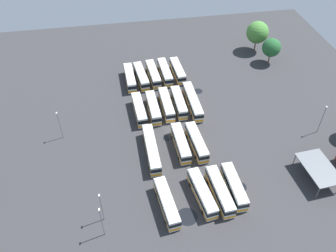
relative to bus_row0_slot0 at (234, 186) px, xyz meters
name	(u,v)px	position (x,y,z in m)	size (l,w,h in m)	color
ground_plane	(173,128)	(22.28, 9.15, -1.85)	(125.93, 125.93, 0.00)	#333335
bus_row0_slot0	(234,186)	(0.00, 0.00, 0.00)	(11.38, 2.83, 3.49)	silver
bus_row0_slot1	(220,191)	(-0.71, 3.39, 0.00)	(12.27, 3.42, 3.49)	silver
bus_row0_slot2	(202,193)	(-0.53, 7.25, 0.00)	(12.17, 4.08, 3.49)	silver
bus_row0_slot4	(167,203)	(-1.70, 15.06, 0.00)	(12.02, 3.90, 3.49)	silver
bus_row1_slot1	(197,142)	(14.52, 4.83, 0.00)	(12.03, 3.42, 3.49)	silver
bus_row1_slot2	(181,143)	(14.87, 8.73, 0.00)	(11.90, 2.92, 3.49)	silver
bus_row1_slot4	(151,149)	(14.03, 16.02, 0.00)	(14.79, 2.70, 3.49)	silver
bus_row2_slot0	(193,101)	(30.23, 2.20, 0.00)	(14.81, 2.78, 3.49)	silver
bus_row2_slot1	(179,103)	(30.42, 6.06, 0.00)	(11.82, 2.71, 3.49)	silver
bus_row2_slot2	(166,104)	(30.24, 9.60, 0.00)	(12.21, 2.77, 3.49)	silver
bus_row2_slot3	(153,108)	(29.42, 13.37, 0.00)	(11.86, 2.86, 3.49)	silver
bus_row2_slot4	(139,110)	(29.33, 17.22, 0.00)	(12.02, 3.17, 3.49)	silver
bus_row3_slot0	(178,71)	(45.93, 3.34, 0.00)	(11.52, 3.14, 3.49)	silver
bus_row3_slot1	(165,72)	(45.85, 7.32, 0.00)	(12.20, 3.05, 3.49)	silver
bus_row3_slot2	(153,74)	(45.45, 11.05, 0.00)	(12.21, 3.31, 3.49)	silver
bus_row3_slot3	(141,76)	(44.93, 14.81, 0.00)	(12.19, 3.73, 3.49)	silver
bus_row3_slot4	(130,78)	(44.71, 18.26, 0.00)	(12.05, 2.86, 3.49)	silver
maintenance_shelter	(319,168)	(0.56, -19.69, 1.40)	(10.90, 7.15, 3.41)	slate
lamp_post_far_corner	(60,124)	(23.84, 37.39, 2.70)	(0.56, 0.28, 8.27)	slate
lamp_post_by_building	(102,206)	(-2.10, 28.10, 2.65)	(0.56, 0.28, 8.16)	slate
lamp_post_mid_lot	(322,118)	(14.51, -27.35, 2.80)	(0.56, 0.28, 8.46)	slate
lamp_post_near_entrance	(102,221)	(-5.59, 28.15, 2.86)	(0.56, 0.28, 8.59)	slate
tree_west_edge	(257,32)	(56.54, -25.82, 4.86)	(7.33, 7.33, 10.38)	brown
tree_east_edge	(271,48)	(48.25, -27.58, 3.68)	(5.93, 5.93, 8.50)	brown
puddle_near_shelter	(198,91)	(36.95, -1.12, -1.84)	(2.65, 2.65, 0.01)	black
puddle_back_corner	(187,217)	(-4.48, 11.28, -1.84)	(4.38, 4.38, 0.01)	black
puddle_between_rows	(167,138)	(19.01, 11.34, -1.84)	(2.18, 2.18, 0.01)	black
puddle_front_lane	(240,187)	(0.91, -1.97, -1.84)	(2.88, 2.88, 0.01)	black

